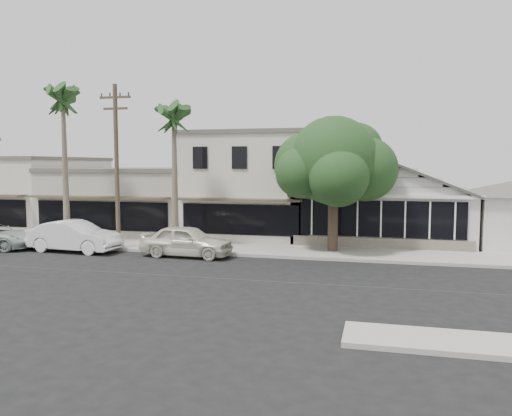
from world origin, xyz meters
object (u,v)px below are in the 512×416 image
(utility_pole, at_px, (117,163))
(car_1, at_px, (75,236))
(car_0, at_px, (187,241))
(shade_tree, at_px, (333,164))

(utility_pole, xyz_separation_m, car_1, (-2.07, -0.99, -3.95))
(car_0, height_order, car_1, car_1)
(utility_pole, relative_size, car_1, 1.77)
(car_0, xyz_separation_m, car_1, (-6.43, -0.12, 0.03))
(utility_pole, distance_m, shade_tree, 11.65)
(utility_pole, distance_m, car_1, 4.57)
(car_0, relative_size, car_1, 0.93)
(car_0, relative_size, shade_tree, 0.66)
(car_1, bearing_deg, car_0, -85.63)
(car_0, bearing_deg, car_1, 93.23)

